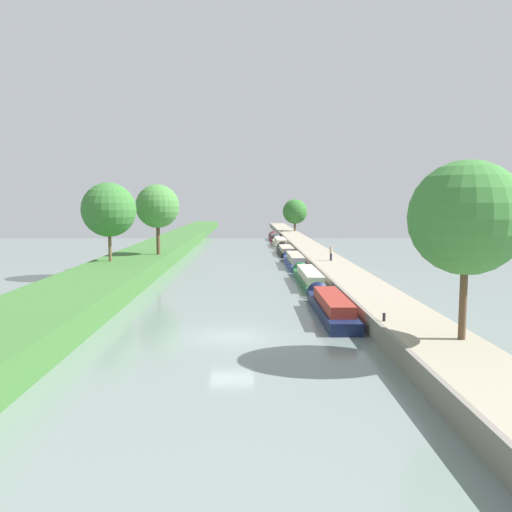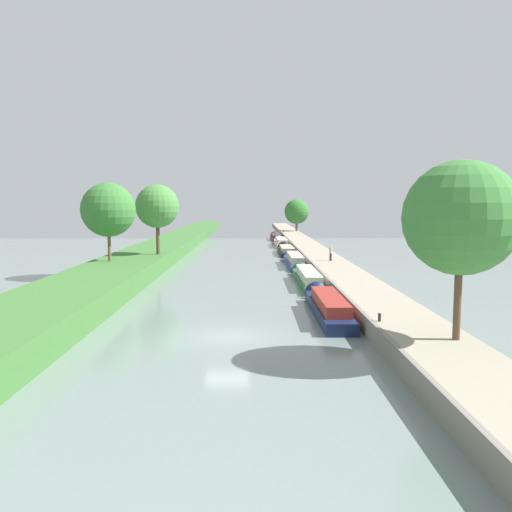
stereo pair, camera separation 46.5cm
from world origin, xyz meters
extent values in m
plane|color=slate|center=(0.00, 0.00, 0.00)|extent=(160.00, 160.00, 0.00)
cube|color=#3D7033|center=(-11.44, 0.00, 0.87)|extent=(6.74, 260.00, 1.75)
cube|color=#9E937F|center=(10.11, 0.00, 0.57)|extent=(4.08, 260.00, 1.13)
cube|color=gray|center=(7.94, 0.00, 0.59)|extent=(0.25, 260.00, 1.18)
cube|color=#141E42|center=(6.54, 5.19, 0.38)|extent=(1.92, 11.02, 0.77)
cube|color=maroon|center=(6.54, 4.64, 1.13)|extent=(1.58, 7.71, 0.72)
cone|color=#141E42|center=(6.54, 11.27, 0.38)|extent=(1.82, 1.15, 1.82)
cube|color=#1E6033|center=(6.65, 18.87, 0.30)|extent=(1.82, 13.23, 0.60)
cube|color=beige|center=(6.65, 18.20, 0.99)|extent=(1.49, 9.26, 0.78)
cone|color=#1E6033|center=(6.65, 26.03, 0.30)|extent=(1.73, 1.09, 1.73)
cube|color=#283D93|center=(6.59, 32.88, 0.30)|extent=(1.82, 12.49, 0.60)
cube|color=#B2A893|center=(6.59, 32.26, 1.02)|extent=(1.49, 8.74, 0.84)
cone|color=#283D93|center=(6.59, 39.67, 0.30)|extent=(1.73, 1.09, 1.73)
cube|color=black|center=(6.59, 46.73, 0.30)|extent=(2.15, 11.20, 0.61)
cube|color=#B2A893|center=(6.59, 46.17, 0.89)|extent=(1.76, 7.84, 0.57)
cone|color=black|center=(6.59, 52.97, 0.30)|extent=(2.04, 1.29, 2.04)
cube|color=beige|center=(6.62, 60.70, 0.33)|extent=(2.01, 12.95, 0.66)
cube|color=beige|center=(6.62, 60.05, 1.02)|extent=(1.65, 9.06, 0.72)
cone|color=beige|center=(6.62, 67.78, 0.33)|extent=(1.91, 1.21, 1.91)
cube|color=maroon|center=(6.48, 75.93, 0.28)|extent=(2.07, 12.96, 0.56)
cube|color=#333338|center=(6.48, 75.28, 0.85)|extent=(1.70, 9.07, 0.58)
cone|color=maroon|center=(6.48, 83.03, 0.28)|extent=(1.96, 1.24, 1.96)
cylinder|color=brown|center=(11.07, -4.93, 3.28)|extent=(0.35, 0.35, 4.29)
sphere|color=#3D7F38|center=(11.07, -4.93, 6.89)|extent=(5.35, 5.35, 5.35)
cylinder|color=brown|center=(11.61, 87.23, 2.55)|extent=(0.52, 0.52, 2.84)
sphere|color=#33702D|center=(11.61, 87.23, 5.49)|extent=(5.53, 5.53, 5.53)
cylinder|color=brown|center=(-12.77, 22.55, 3.57)|extent=(0.32, 0.32, 3.64)
sphere|color=#387533|center=(-12.77, 22.55, 6.86)|extent=(5.35, 5.35, 5.35)
cylinder|color=brown|center=(-9.12, 29.20, 3.78)|extent=(0.42, 0.42, 4.07)
sphere|color=#47843D|center=(-9.12, 29.20, 7.16)|extent=(4.85, 4.85, 4.85)
cylinder|color=#282D42|center=(10.19, 28.06, 1.54)|extent=(0.26, 0.26, 0.82)
cylinder|color=tan|center=(10.19, 28.06, 2.26)|extent=(0.34, 0.34, 0.62)
sphere|color=tan|center=(10.19, 28.06, 2.68)|extent=(0.22, 0.22, 0.22)
cylinder|color=black|center=(8.37, -1.16, 1.36)|extent=(0.16, 0.16, 0.45)
cylinder|color=black|center=(8.37, 82.69, 1.36)|extent=(0.16, 0.16, 0.45)
camera|label=1|loc=(0.89, -28.70, 7.62)|focal=36.20mm
camera|label=2|loc=(1.36, -28.71, 7.62)|focal=36.20mm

